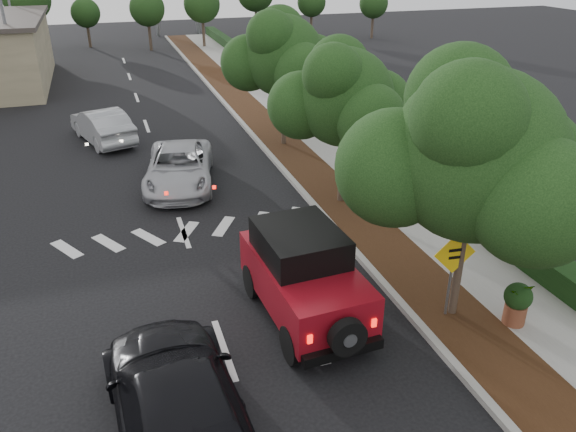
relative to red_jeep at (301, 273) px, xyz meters
name	(u,v)px	position (x,y,z in m)	size (l,w,h in m)	color
ground	(224,349)	(-2.11, -0.80, -1.15)	(120.00, 120.00, 0.00)	black
curb	(269,154)	(2.49, 11.20, -1.08)	(0.20, 70.00, 0.15)	#9E9B93
planting_strip	(291,151)	(3.49, 11.20, -1.09)	(1.80, 70.00, 0.12)	black
sidewalk	(331,147)	(5.39, 11.20, -1.09)	(2.00, 70.00, 0.12)	gray
hedge	(360,137)	(6.79, 11.20, -0.75)	(0.80, 70.00, 0.80)	black
transmission_tower	(179,35)	(3.89, 47.20, -1.15)	(7.00, 4.00, 28.00)	slate
street_tree_near	(451,316)	(3.49, -1.30, -1.15)	(3.80, 3.80, 5.92)	black
street_tree_mid	(340,203)	(3.49, 5.70, -1.15)	(3.20, 3.20, 5.32)	black
street_tree_far	(284,146)	(3.49, 12.20, -1.15)	(3.40, 3.40, 5.62)	black
light_pole_a	(21,98)	(-8.61, 25.20, -1.15)	(2.00, 0.22, 9.00)	slate
light_pole_b	(21,62)	(-9.61, 37.20, -1.15)	(2.00, 0.22, 9.00)	slate
red_jeep	(301,273)	(0.00, 0.00, 0.00)	(2.20, 4.52, 2.27)	black
silver_suv_ahead	(179,167)	(-1.61, 9.10, -0.43)	(2.39, 5.18, 1.44)	#B0B1B8
black_suv_oncoming	(179,406)	(-3.40, -3.06, -0.32)	(2.32, 5.71, 1.66)	black
silver_sedan_oncoming	(102,125)	(-4.19, 15.35, -0.39)	(1.62, 4.65, 1.53)	#A3A5AA
speed_hump_sign	(453,264)	(3.28, -1.33, 0.39)	(1.05, 0.13, 2.23)	slate
terracotta_planter	(518,300)	(4.63, -2.13, -0.39)	(0.65, 0.65, 1.14)	brown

